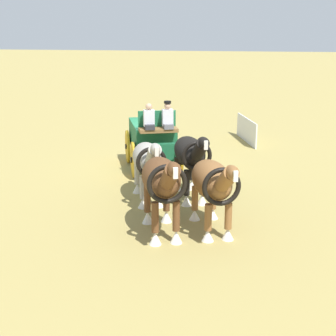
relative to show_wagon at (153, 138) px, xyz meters
The scene contains 7 objects.
ground_plane 1.21m from the show_wagon, 158.75° to the right, with size 220.00×220.00×0.00m, color #9E8C4C.
show_wagon is the anchor object (origin of this frame).
draft_horse_rear_near 3.55m from the show_wagon, 31.70° to the left, with size 3.03×1.62×2.26m.
draft_horse_rear_off 3.55m from the show_wagon, 10.61° to the left, with size 2.97×1.59×2.13m.
draft_horse_lead_near 6.11m from the show_wagon, 27.25° to the left, with size 3.00×1.63×2.17m.
draft_horse_lead_off 6.11m from the show_wagon, 15.04° to the left, with size 2.95×1.61×2.30m.
sponsor_banner 6.43m from the show_wagon, 149.86° to the left, with size 3.20×0.06×1.10m, color silver.
Camera 1 is at (17.38, 4.03, 5.00)m, focal length 52.55 mm.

